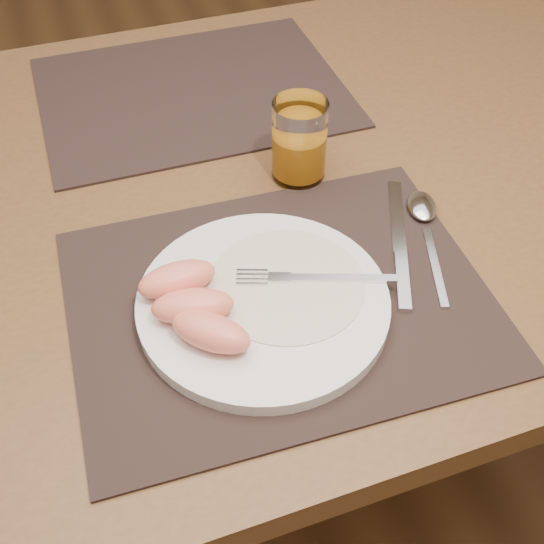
{
  "coord_description": "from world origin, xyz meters",
  "views": [
    {
      "loc": [
        -0.19,
        -0.68,
        1.31
      ],
      "look_at": [
        -0.01,
        -0.2,
        0.77
      ],
      "focal_mm": 45.0,
      "sensor_mm": 36.0,
      "label": 1
    }
  ],
  "objects_px": {
    "table": "(234,226)",
    "placemat_far": "(192,92)",
    "juice_glass": "(299,144)",
    "placemat_near": "(280,299)",
    "knife": "(400,252)",
    "fork": "(302,278)",
    "spoon": "(424,214)",
    "plate": "(263,303)"
  },
  "relations": [
    {
      "from": "knife",
      "to": "juice_glass",
      "type": "xyz_separation_m",
      "value": [
        -0.06,
        0.18,
        0.04
      ]
    },
    {
      "from": "placemat_far",
      "to": "table",
      "type": "bearing_deg",
      "value": -91.69
    },
    {
      "from": "table",
      "to": "plate",
      "type": "height_order",
      "value": "plate"
    },
    {
      "from": "juice_glass",
      "to": "knife",
      "type": "bearing_deg",
      "value": -72.27
    },
    {
      "from": "spoon",
      "to": "juice_glass",
      "type": "relative_size",
      "value": 1.78
    },
    {
      "from": "placemat_near",
      "to": "juice_glass",
      "type": "xyz_separation_m",
      "value": [
        0.1,
        0.2,
        0.05
      ]
    },
    {
      "from": "plate",
      "to": "juice_glass",
      "type": "height_order",
      "value": "juice_glass"
    },
    {
      "from": "placemat_far",
      "to": "spoon",
      "type": "xyz_separation_m",
      "value": [
        0.19,
        -0.38,
        0.01
      ]
    },
    {
      "from": "table",
      "to": "plate",
      "type": "distance_m",
      "value": 0.25
    },
    {
      "from": "spoon",
      "to": "placemat_near",
      "type": "bearing_deg",
      "value": -163.03
    },
    {
      "from": "knife",
      "to": "juice_glass",
      "type": "distance_m",
      "value": 0.19
    },
    {
      "from": "table",
      "to": "knife",
      "type": "distance_m",
      "value": 0.26
    },
    {
      "from": "spoon",
      "to": "juice_glass",
      "type": "height_order",
      "value": "juice_glass"
    },
    {
      "from": "placemat_near",
      "to": "spoon",
      "type": "xyz_separation_m",
      "value": [
        0.21,
        0.06,
        0.01
      ]
    },
    {
      "from": "spoon",
      "to": "placemat_far",
      "type": "bearing_deg",
      "value": 117.01
    },
    {
      "from": "table",
      "to": "juice_glass",
      "type": "height_order",
      "value": "juice_glass"
    },
    {
      "from": "placemat_near",
      "to": "table",
      "type": "bearing_deg",
      "value": 86.81
    },
    {
      "from": "plate",
      "to": "fork",
      "type": "relative_size",
      "value": 1.59
    },
    {
      "from": "placemat_far",
      "to": "placemat_near",
      "type": "bearing_deg",
      "value": -92.44
    },
    {
      "from": "placemat_far",
      "to": "plate",
      "type": "bearing_deg",
      "value": -95.15
    },
    {
      "from": "table",
      "to": "juice_glass",
      "type": "xyz_separation_m",
      "value": [
        0.09,
        -0.02,
        0.13
      ]
    },
    {
      "from": "fork",
      "to": "juice_glass",
      "type": "relative_size",
      "value": 1.61
    },
    {
      "from": "placemat_near",
      "to": "fork",
      "type": "bearing_deg",
      "value": 7.7
    },
    {
      "from": "plate",
      "to": "fork",
      "type": "xyz_separation_m",
      "value": [
        0.05,
        0.01,
        0.01
      ]
    },
    {
      "from": "knife",
      "to": "spoon",
      "type": "height_order",
      "value": "spoon"
    },
    {
      "from": "table",
      "to": "placemat_far",
      "type": "bearing_deg",
      "value": 88.31
    },
    {
      "from": "plate",
      "to": "spoon",
      "type": "distance_m",
      "value": 0.24
    },
    {
      "from": "juice_glass",
      "to": "placemat_near",
      "type": "bearing_deg",
      "value": -116.38
    },
    {
      "from": "placemat_near",
      "to": "juice_glass",
      "type": "distance_m",
      "value": 0.23
    },
    {
      "from": "plate",
      "to": "placemat_far",
      "type": "bearing_deg",
      "value": 84.85
    },
    {
      "from": "placemat_near",
      "to": "spoon",
      "type": "distance_m",
      "value": 0.22
    },
    {
      "from": "plate",
      "to": "knife",
      "type": "height_order",
      "value": "plate"
    },
    {
      "from": "placemat_far",
      "to": "knife",
      "type": "height_order",
      "value": "knife"
    },
    {
      "from": "table",
      "to": "spoon",
      "type": "relative_size",
      "value": 7.47
    },
    {
      "from": "placemat_near",
      "to": "placemat_far",
      "type": "relative_size",
      "value": 1.0
    },
    {
      "from": "table",
      "to": "juice_glass",
      "type": "bearing_deg",
      "value": -15.14
    },
    {
      "from": "placemat_near",
      "to": "spoon",
      "type": "height_order",
      "value": "spoon"
    },
    {
      "from": "placemat_near",
      "to": "plate",
      "type": "height_order",
      "value": "plate"
    },
    {
      "from": "fork",
      "to": "spoon",
      "type": "xyz_separation_m",
      "value": [
        0.18,
        0.06,
        -0.01
      ]
    },
    {
      "from": "plate",
      "to": "knife",
      "type": "distance_m",
      "value": 0.18
    },
    {
      "from": "knife",
      "to": "spoon",
      "type": "relative_size",
      "value": 1.11
    },
    {
      "from": "spoon",
      "to": "juice_glass",
      "type": "bearing_deg",
      "value": 130.34
    }
  ]
}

